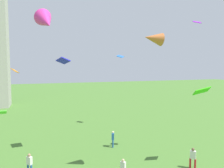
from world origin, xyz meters
TOP-DOWN VIEW (x-y plane):
  - person_0 at (-9.03, 16.63)m, footprint 0.50×0.51m
  - person_2 at (-0.52, 19.83)m, footprint 0.42×0.53m
  - person_3 at (-2.04, 13.45)m, footprint 0.42×0.46m
  - person_5 at (4.28, 12.80)m, footprint 0.52×0.53m
  - kite_flying_0 at (-11.03, 30.72)m, footprint 1.04×1.43m
  - kite_flying_1 at (6.79, 15.59)m, footprint 0.93×0.76m
  - kite_flying_2 at (5.43, 13.25)m, footprint 1.66×1.18m
  - kite_flying_4 at (0.40, 13.25)m, footprint 1.62×1.15m
  - kite_flying_5 at (-5.69, 20.47)m, footprint 1.39×1.62m
  - kite_flying_6 at (3.57, 27.64)m, footprint 1.19×1.16m
  - kite_flying_7 at (-7.46, 16.36)m, footprint 1.97×2.69m

SIDE VIEW (x-z plane):
  - person_3 at x=-2.04m, z-range 0.10..1.66m
  - person_0 at x=-9.03m, z-range 0.12..1.86m
  - person_2 at x=-0.52m, z-range 0.12..1.90m
  - person_5 at x=4.28m, z-range 0.12..1.94m
  - kite_flying_2 at x=5.43m, z-range 6.25..7.14m
  - kite_flying_0 at x=-11.03m, z-range 7.97..8.68m
  - kite_flying_5 at x=-5.69m, z-range 9.10..9.82m
  - kite_flying_6 at x=3.57m, z-range 10.17..10.71m
  - kite_flying_4 at x=0.40m, z-range 10.47..11.64m
  - kite_flying_7 at x=-7.46m, z-range 11.31..13.51m
  - kite_flying_1 at x=6.79m, z-range 13.07..13.44m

